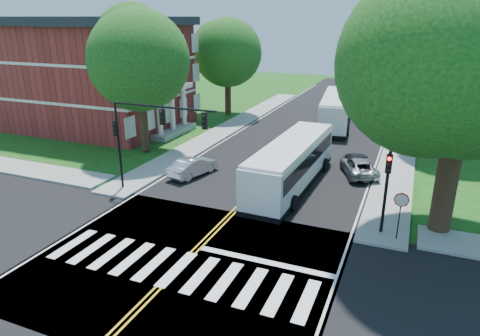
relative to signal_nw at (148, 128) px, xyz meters
The scene contains 24 objects.
ground 9.74m from the signal_nw, 47.67° to the right, with size 140.00×140.00×0.00m, color #174611.
road 13.69m from the signal_nw, 63.16° to the left, with size 14.00×96.00×0.01m, color black.
cross_road 9.73m from the signal_nw, 47.67° to the right, with size 60.00×12.00×0.01m, color black.
center_line 17.20m from the signal_nw, 69.39° to the left, with size 0.36×70.00×0.01m, color gold.
edge_line_w 16.20m from the signal_nw, 93.47° to the left, with size 0.12×70.00×0.01m, color silver.
edge_line_e 20.54m from the signal_nw, 50.90° to the left, with size 0.12×70.00×0.01m, color silver.
crosswalk 10.07m from the signal_nw, 49.80° to the right, with size 12.60×3.00×0.01m, color silver.
stop_bar 11.40m from the signal_nw, 27.30° to the right, with size 6.60×0.40×0.01m, color silver.
sidewalk_nw 19.22m from the signal_nw, 97.50° to the left, with size 2.60×40.00×0.15m, color gray.
sidewalk_ne 23.75m from the signal_nw, 52.69° to the left, with size 2.60×40.00×0.15m, color gray.
tree_ne_big 17.72m from the signal_nw, ahead, with size 10.80×10.80×14.91m.
tree_west_near 9.96m from the signal_nw, 126.70° to the left, with size 8.00×8.00×11.40m.
tree_west_far 24.27m from the signal_nw, 102.31° to the left, with size 7.60×7.60×10.67m.
tree_east_mid 24.94m from the signal_nw, 45.36° to the left, with size 8.40×8.40×11.93m.
tree_east_far 38.34m from the signal_nw, 61.33° to the left, with size 7.20×7.20×10.34m.
brick_building 21.08m from the signal_nw, 139.86° to the left, with size 20.00×13.00×10.80m.
signal_nw is the anchor object (origin of this frame).
signal_ne 14.13m from the signal_nw, ahead, with size 0.30×0.46×4.40m.
stop_sign 15.05m from the signal_nw, ahead, with size 0.76×0.08×2.53m.
bus_lead 9.55m from the signal_nw, 31.12° to the left, with size 3.21×12.11×3.11m.
bus_follow 24.31m from the signal_nw, 72.29° to the left, with size 4.26×12.63×3.21m.
hatchback 5.57m from the signal_nw, 79.29° to the left, with size 1.42×4.06×1.34m, color silver.
suv 15.07m from the signal_nw, 36.73° to the left, with size 2.04×4.43×1.23m, color #AEB1B6.
dark_sedan 15.56m from the signal_nw, 41.04° to the left, with size 1.71×4.21×1.22m, color black.
Camera 1 is at (9.00, -14.82, 10.77)m, focal length 32.00 mm.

